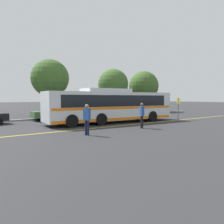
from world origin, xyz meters
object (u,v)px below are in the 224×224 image
pedestrian_0 (87,117)px  tree_3 (113,84)px  tree_2 (50,78)px  bus_stop_sign (178,106)px  parked_car_1 (54,113)px  pedestrian_1 (142,114)px  parked_car_3 (137,110)px  parked_car_2 (97,111)px  tree_1 (144,86)px  transit_bus (112,105)px

pedestrian_0 → tree_3: 19.21m
tree_2 → pedestrian_0: bearing=-103.4°
bus_stop_sign → parked_car_1: bearing=-120.8°
parked_car_1 → tree_2: (1.77, 5.65, 4.00)m
pedestrian_1 → parked_car_3: bearing=-17.9°
pedestrian_1 → bus_stop_sign: (7.43, 2.29, 0.36)m
parked_car_2 → parked_car_3: 6.10m
bus_stop_sign → tree_3: bearing=-177.0°
bus_stop_sign → tree_3: 11.94m
parked_car_3 → bus_stop_sign: 7.12m
parked_car_1 → pedestrian_1: size_ratio=2.36×
parked_car_2 → pedestrian_0: bearing=140.7°
parked_car_2 → tree_3: (5.65, 4.47, 3.50)m
parked_car_1 → tree_1: bearing=-72.6°
parked_car_3 → transit_bus: bearing=124.1°
parked_car_1 → pedestrian_1: pedestrian_1 is taller
pedestrian_1 → tree_3: tree_3 is taller
bus_stop_sign → pedestrian_0: bearing=-73.4°
parked_car_1 → parked_car_2: parked_car_1 is taller
parked_car_1 → parked_car_2: (5.01, -0.25, 0.01)m
tree_2 → transit_bus: bearing=-82.1°
parked_car_3 → bus_stop_sign: bearing=174.8°
transit_bus → parked_car_1: 6.35m
transit_bus → parked_car_2: transit_bus is taller
transit_bus → pedestrian_0: bearing=-44.2°
parked_car_1 → tree_3: 11.98m
parked_car_3 → pedestrian_0: pedestrian_0 is taller
bus_stop_sign → tree_1: size_ratio=0.34×
tree_3 → pedestrian_0: bearing=-131.7°
pedestrian_0 → bus_stop_sign: 12.52m
parked_car_2 → tree_1: size_ratio=0.67×
parked_car_1 → pedestrian_0: pedestrian_0 is taller
tree_1 → tree_3: size_ratio=1.03×
transit_bus → tree_2: (-1.53, 11.01, 3.16)m
pedestrian_1 → bus_stop_sign: 7.79m
tree_1 → tree_2: bearing=175.8°
bus_stop_sign → tree_3: (0.36, 11.60, 2.81)m
bus_stop_sign → tree_1: bearing=154.9°
tree_1 → pedestrian_0: bearing=-142.9°
transit_bus → parked_car_1: size_ratio=2.84×
transit_bus → tree_1: bearing=130.3°
parked_car_3 → pedestrian_1: pedestrian_1 is taller
pedestrian_0 → parked_car_2: bearing=-52.8°
transit_bus → pedestrian_0: (-5.26, -4.57, -0.50)m
parked_car_1 → bus_stop_sign: bearing=-123.0°
pedestrian_0 → parked_car_3: bearing=-70.8°
pedestrian_1 → tree_3: bearing=-5.7°
parked_car_2 → tree_2: tree_2 is taller
parked_car_2 → tree_1: bearing=-72.1°
bus_stop_sign → transit_bus: bearing=-101.3°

